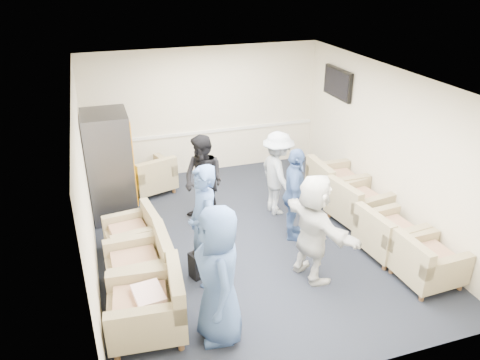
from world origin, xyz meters
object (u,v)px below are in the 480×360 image
object	(u,v)px
person_front_left	(219,276)
person_mid_right	(294,195)
armchair_right_near	(425,263)
armchair_left_mid	(144,267)
person_front_right	(313,228)
armchair_right_midnear	(387,235)
vending_machine	(110,166)
person_back_right	(277,174)
person_mid_left	(204,226)
armchair_right_far	(334,184)
person_back_left	(204,181)
armchair_left_far	(136,235)
armchair_left_near	(151,308)
armchair_right_midfar	(356,205)
armchair_corner	(151,177)

from	to	relation	value
person_front_left	person_mid_right	distance (m)	2.56
armchair_right_near	person_mid_right	size ratio (longest dim) A/B	0.54
armchair_left_mid	person_front_right	bearing A→B (deg)	77.21
armchair_right_midnear	person_mid_right	bearing A→B (deg)	46.98
person_mid_right	vending_machine	bearing A→B (deg)	80.89
person_back_right	person_front_right	xyz separation A→B (m)	(-0.25, -1.97, 0.04)
person_mid_right	person_mid_left	bearing A→B (deg)	134.95
armchair_right_far	person_back_left	bearing A→B (deg)	89.22
person_back_left	person_front_right	distance (m)	2.31
armchair_left_mid	person_front_left	distance (m)	1.54
armchair_left_far	person_front_left	world-z (taller)	person_front_left
armchair_left_near	armchair_right_midnear	xyz separation A→B (m)	(3.79, 0.59, -0.04)
armchair_right_far	person_front_right	size ratio (longest dim) A/B	0.55
armchair_left_far	person_mid_left	distance (m)	1.50
person_back_left	person_back_right	xyz separation A→B (m)	(1.35, -0.06, -0.03)
person_front_left	person_back_right	distance (m)	3.29
armchair_left_near	person_mid_right	distance (m)	3.02
armchair_left_near	person_mid_left	size ratio (longest dim) A/B	0.56
armchair_left_near	armchair_right_far	size ratio (longest dim) A/B	1.11
armchair_right_midnear	person_back_left	distance (m)	3.15
armchair_right_far	person_back_right	distance (m)	1.27
armchair_right_far	person_front_left	distance (m)	4.16
armchair_right_midfar	person_mid_right	size ratio (longest dim) A/B	0.62
armchair_right_midnear	armchair_right_far	size ratio (longest dim) A/B	1.01
armchair_left_mid	person_back_right	xyz separation A→B (m)	(2.63, 1.49, 0.43)
vending_machine	person_back_right	distance (m)	2.99
armchair_left_mid	person_back_left	bearing A→B (deg)	139.27
vending_machine	armchair_right_far	bearing A→B (deg)	-11.20
armchair_right_far	armchair_right_near	bearing A→B (deg)	-179.82
armchair_left_near	armchair_left_far	world-z (taller)	armchair_left_near
armchair_left_mid	armchair_corner	size ratio (longest dim) A/B	0.87
armchair_right_near	person_mid_right	distance (m)	2.20
armchair_right_far	person_mid_right	xyz separation A→B (m)	(-1.27, -0.94, 0.44)
armchair_corner	armchair_left_mid	bearing A→B (deg)	62.68
armchair_right_midfar	armchair_corner	xyz separation A→B (m)	(-3.26, 2.33, -0.01)
armchair_left_mid	armchair_left_far	bearing A→B (deg)	178.84
person_mid_left	person_back_right	distance (m)	2.36
armchair_left_near	vending_machine	distance (m)	3.32
person_front_left	person_mid_left	size ratio (longest dim) A/B	0.99
armchair_right_near	person_mid_right	xyz separation A→B (m)	(-1.30, 1.72, 0.47)
armchair_left_near	person_front_right	xyz separation A→B (m)	(2.40, 0.43, 0.45)
vending_machine	person_front_right	world-z (taller)	vending_machine
armchair_right_near	person_mid_left	distance (m)	3.22
armchair_left_mid	armchair_right_near	bearing A→B (deg)	72.47
armchair_corner	person_mid_left	bearing A→B (deg)	78.82
armchair_left_mid	person_mid_right	xyz separation A→B (m)	(2.56, 0.60, 0.45)
armchair_left_mid	person_front_left	world-z (taller)	person_front_left
armchair_right_midfar	person_front_left	bearing A→B (deg)	113.22
armchair_left_near	armchair_right_midfar	size ratio (longest dim) A/B	1.02
armchair_right_far	person_back_right	bearing A→B (deg)	91.92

